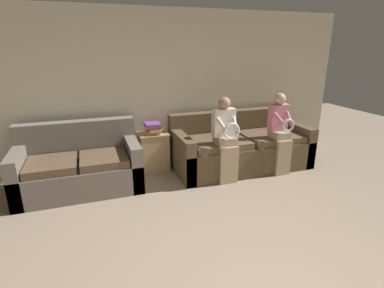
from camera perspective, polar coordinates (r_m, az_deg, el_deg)
The scene contains 7 objects.
wall_back at distance 5.03m, azimuth -5.62°, elevation 10.06°, with size 6.61×0.06×2.55m.
couch_main at distance 5.15m, azimuth 9.11°, elevation -0.74°, with size 2.27×1.00×0.91m.
couch_side at distance 4.60m, azimuth -20.62°, elevation -4.15°, with size 1.67×0.92×0.93m.
child_left_seated at distance 4.47m, azimuth 6.46°, elevation 1.44°, with size 0.34×0.38×1.27m.
child_right_seated at distance 4.95m, azimuth 16.48°, elevation 2.58°, with size 0.31×0.38×1.28m.
side_shelf at distance 4.97m, azimuth -7.28°, elevation -1.37°, with size 0.47×0.38×0.64m.
book_stack at distance 4.85m, azimuth -7.45°, elevation 3.07°, with size 0.24×0.32×0.17m.
Camera 1 is at (-1.18, -1.52, 1.98)m, focal length 28.00 mm.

